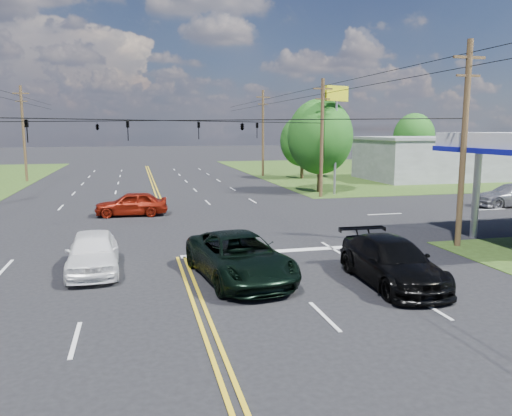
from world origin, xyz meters
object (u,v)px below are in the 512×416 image
object	(u,v)px
pole_right_far	(263,132)
suv_black	(392,261)
tree_right_b	(302,141)
pole_se	(464,142)
tree_far_r	(414,137)
pickup_white	(93,252)
retail_ne	(429,159)
pole_left_far	(24,133)
pole_ne	(322,137)
pickup_dkgreen	(240,257)
tree_right_a	(320,137)

from	to	relation	value
pole_right_far	suv_black	size ratio (longest dim) A/B	1.78
pole_right_far	tree_right_b	bearing A→B (deg)	-48.81
pole_se	suv_black	world-z (taller)	pole_se
tree_far_r	pickup_white	size ratio (longest dim) A/B	1.61
pole_se	tree_right_b	xyz separation A→B (m)	(3.50, 33.00, -0.70)
retail_ne	pole_left_far	size ratio (longest dim) A/B	1.40
tree_right_b	pickup_white	distance (m)	39.14
pole_right_far	tree_far_r	bearing A→B (deg)	5.44
pole_ne	pole_left_far	size ratio (longest dim) A/B	0.95
pole_ne	pole_left_far	distance (m)	32.20
pole_right_far	tree_far_r	distance (m)	21.10
retail_ne	pickup_white	size ratio (longest dim) A/B	2.96
pickup_white	retail_ne	bearing A→B (deg)	39.39
retail_ne	pole_left_far	distance (m)	43.84
retail_ne	pole_se	size ratio (longest dim) A/B	1.47
tree_right_b	tree_far_r	xyz separation A→B (m)	(17.50, 6.00, 0.33)
tree_right_b	pole_right_far	bearing A→B (deg)	131.19
pole_ne	pole_right_far	distance (m)	19.00
pole_se	pole_ne	bearing A→B (deg)	90.00
pole_se	pickup_dkgreen	world-z (taller)	pole_se
tree_far_r	pole_right_far	bearing A→B (deg)	-174.56
retail_ne	pole_se	distance (m)	33.72
pole_left_far	tree_right_b	distance (m)	29.79
pole_ne	tree_right_a	distance (m)	3.16
pole_right_far	pickup_dkgreen	xyz separation A→B (m)	(-11.17, -39.73, -4.32)
pole_se	tree_right_a	xyz separation A→B (m)	(1.00, 21.00, -0.05)
tree_right_b	pickup_dkgreen	size ratio (longest dim) A/B	1.16
pole_se	pickup_white	world-z (taller)	pole_se
pickup_dkgreen	pickup_white	size ratio (longest dim) A/B	1.29
tree_right_a	tree_far_r	world-z (taller)	tree_right_a
retail_ne	pole_right_far	size ratio (longest dim) A/B	1.40
pole_right_far	pickup_white	size ratio (longest dim) A/B	2.11
pole_ne	tree_right_b	xyz separation A→B (m)	(3.50, 15.00, -0.70)
retail_ne	pole_right_far	xyz separation A→B (m)	(-17.00, 8.00, 2.97)
pole_left_far	pickup_white	distance (m)	38.90
tree_right_a	tree_right_b	distance (m)	12.27
retail_ne	pole_left_far	xyz separation A→B (m)	(-43.00, 8.00, 2.97)
tree_far_r	pickup_dkgreen	distance (m)	52.82
suv_black	pickup_dkgreen	bearing A→B (deg)	162.77
pole_right_far	pole_ne	bearing A→B (deg)	-90.00
suv_black	pole_se	bearing A→B (deg)	38.89
tree_right_a	tree_right_b	xyz separation A→B (m)	(2.50, 12.00, -0.65)
pole_left_far	tree_far_r	bearing A→B (deg)	2.44
pole_ne	pickup_dkgreen	xyz separation A→B (m)	(-11.17, -20.73, -4.07)
pole_ne	pickup_white	world-z (taller)	pole_ne
suv_black	pole_ne	bearing A→B (deg)	76.90
retail_ne	pole_ne	size ratio (longest dim) A/B	1.47
pole_ne	pickup_white	xyz separation A→B (m)	(-16.50, -18.47, -4.11)
retail_ne	pickup_dkgreen	distance (m)	42.45
pole_se	pole_left_far	distance (m)	45.22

